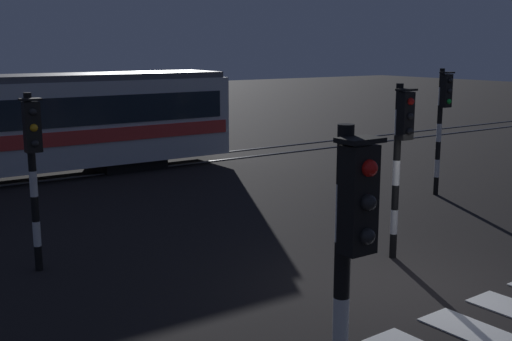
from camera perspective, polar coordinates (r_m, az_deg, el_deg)
ground_plane at (r=11.50m, az=14.78°, el=-10.31°), size 120.00×120.00×0.00m
rail_near at (r=21.74m, az=-11.58°, el=-0.05°), size 80.00×0.12×0.03m
rail_far at (r=23.05m, az=-12.98°, el=0.52°), size 80.00×0.12×0.03m
traffic_light_median_centre at (r=12.44m, az=12.85°, el=2.22°), size 0.36×0.42×3.43m
traffic_light_corner_far_right at (r=18.29m, az=16.37°, el=5.00°), size 0.36×0.42×3.53m
traffic_light_corner_near_left at (r=5.46m, az=8.36°, el=-8.46°), size 0.36×0.42×3.49m
traffic_light_corner_far_left at (r=12.10m, az=-19.36°, el=1.25°), size 0.36×0.42×3.31m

